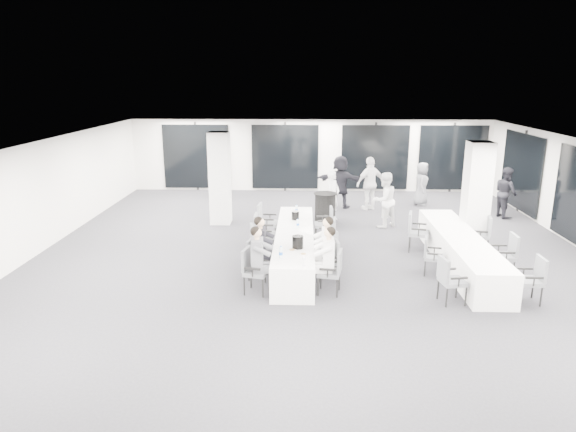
% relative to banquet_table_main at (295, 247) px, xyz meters
% --- Properties ---
extents(room, '(14.04, 16.04, 2.84)m').
position_rel_banquet_table_main_xyz_m(room, '(1.35, 1.32, 1.01)').
color(room, '#232328').
rests_on(room, ground).
extents(column_left, '(0.60, 0.60, 2.80)m').
position_rel_banquet_table_main_xyz_m(column_left, '(-2.34, 3.41, 1.02)').
color(column_left, silver).
rests_on(column_left, floor).
extents(column_right, '(0.60, 0.60, 2.80)m').
position_rel_banquet_table_main_xyz_m(column_right, '(4.66, 1.21, 1.02)').
color(column_right, silver).
rests_on(column_right, floor).
extents(banquet_table_main, '(0.90, 5.00, 0.75)m').
position_rel_banquet_table_main_xyz_m(banquet_table_main, '(0.00, 0.00, 0.00)').
color(banquet_table_main, white).
rests_on(banquet_table_main, floor).
extents(banquet_table_side, '(0.90, 5.00, 0.75)m').
position_rel_banquet_table_main_xyz_m(banquet_table_side, '(3.93, -0.19, 0.00)').
color(banquet_table_side, white).
rests_on(banquet_table_side, floor).
extents(cocktail_table, '(0.71, 0.71, 0.98)m').
position_rel_banquet_table_main_xyz_m(cocktail_table, '(0.86, 3.29, 0.12)').
color(cocktail_table, black).
rests_on(cocktail_table, floor).
extents(chair_main_left_near, '(0.58, 0.61, 0.95)m').
position_rel_banquet_table_main_xyz_m(chair_main_left_near, '(-0.83, -1.89, 0.17)').
color(chair_main_left_near, '#494C50').
rests_on(chair_main_left_near, floor).
extents(chair_main_left_second, '(0.55, 0.58, 0.91)m').
position_rel_banquet_table_main_xyz_m(chair_main_left_second, '(-0.83, -1.13, 0.14)').
color(chair_main_left_second, '#494C50').
rests_on(chair_main_left_second, floor).
extents(chair_main_left_mid, '(0.61, 0.65, 1.02)m').
position_rel_banquet_table_main_xyz_m(chair_main_left_mid, '(-0.84, -0.36, 0.21)').
color(chair_main_left_mid, '#494C50').
rests_on(chair_main_left_mid, floor).
extents(chair_main_left_fourth, '(0.53, 0.59, 1.04)m').
position_rel_banquet_table_main_xyz_m(chair_main_left_fourth, '(-0.84, 0.56, 0.22)').
color(chair_main_left_fourth, '#494C50').
rests_on(chair_main_left_fourth, floor).
extents(chair_main_left_far, '(0.56, 0.61, 1.03)m').
position_rel_banquet_table_main_xyz_m(chair_main_left_far, '(-0.84, 1.66, 0.21)').
color(chair_main_left_far, '#494C50').
rests_on(chair_main_left_far, floor).
extents(chair_main_right_near, '(0.54, 0.58, 0.93)m').
position_rel_banquet_table_main_xyz_m(chair_main_right_near, '(0.83, -1.90, 0.16)').
color(chair_main_right_near, '#494C50').
rests_on(chair_main_right_near, floor).
extents(chair_main_right_second, '(0.50, 0.54, 0.89)m').
position_rel_banquet_table_main_xyz_m(chair_main_right_second, '(0.83, -1.10, 0.13)').
color(chair_main_right_second, '#494C50').
rests_on(chair_main_right_second, floor).
extents(chair_main_right_mid, '(0.54, 0.57, 0.88)m').
position_rel_banquet_table_main_xyz_m(chair_main_right_mid, '(0.82, -0.26, 0.13)').
color(chair_main_right_mid, '#494C50').
rests_on(chair_main_right_mid, floor).
extents(chair_main_right_fourth, '(0.54, 0.59, 0.97)m').
position_rel_banquet_table_main_xyz_m(chair_main_right_fourth, '(0.83, 0.47, 0.18)').
color(chair_main_right_fourth, '#494C50').
rests_on(chair_main_right_fourth, floor).
extents(chair_main_right_far, '(0.49, 0.55, 0.94)m').
position_rel_banquet_table_main_xyz_m(chair_main_right_far, '(0.83, 1.71, 0.16)').
color(chair_main_right_far, '#494C50').
rests_on(chair_main_right_far, floor).
extents(chair_side_left_near, '(0.55, 0.59, 0.94)m').
position_rel_banquet_table_main_xyz_m(chair_side_left_near, '(3.10, -2.29, 0.16)').
color(chair_side_left_near, '#494C50').
rests_on(chair_side_left_near, floor).
extents(chair_side_left_mid, '(0.53, 0.55, 0.87)m').
position_rel_banquet_table_main_xyz_m(chair_side_left_mid, '(3.10, -0.74, 0.12)').
color(chair_side_left_mid, '#494C50').
rests_on(chair_side_left_mid, floor).
extents(chair_side_left_far, '(0.62, 0.64, 1.01)m').
position_rel_banquet_table_main_xyz_m(chair_side_left_far, '(3.09, 0.91, 0.20)').
color(chair_side_left_far, '#494C50').
rests_on(chair_side_left_far, floor).
extents(chair_side_right_near, '(0.48, 0.54, 0.95)m').
position_rel_banquet_table_main_xyz_m(chair_side_right_near, '(4.76, -2.21, 0.16)').
color(chair_side_right_near, '#494C50').
rests_on(chair_side_right_near, floor).
extents(chair_side_right_mid, '(0.51, 0.57, 0.99)m').
position_rel_banquet_table_main_xyz_m(chair_side_right_mid, '(4.76, -0.80, 0.19)').
color(chair_side_right_mid, '#494C50').
rests_on(chair_side_right_mid, floor).
extents(chair_side_right_far, '(0.58, 0.61, 0.98)m').
position_rel_banquet_table_main_xyz_m(chair_side_right_far, '(4.76, 0.79, 0.18)').
color(chair_side_right_far, '#494C50').
rests_on(chair_side_right_far, floor).
extents(seated_guest_a, '(0.50, 0.38, 1.44)m').
position_rel_banquet_table_main_xyz_m(seated_guest_a, '(-0.67, -1.92, 0.44)').
color(seated_guest_a, '#58595F').
rests_on(seated_guest_a, floor).
extents(seated_guest_b, '(0.50, 0.38, 1.44)m').
position_rel_banquet_table_main_xyz_m(seated_guest_b, '(-0.67, -1.15, 0.44)').
color(seated_guest_b, black).
rests_on(seated_guest_b, floor).
extents(seated_guest_c, '(0.50, 0.38, 1.44)m').
position_rel_banquet_table_main_xyz_m(seated_guest_c, '(0.67, -1.88, 0.44)').
color(seated_guest_c, silver).
rests_on(seated_guest_c, floor).
extents(seated_guest_d, '(0.50, 0.38, 1.44)m').
position_rel_banquet_table_main_xyz_m(seated_guest_d, '(0.67, -1.11, 0.44)').
color(seated_guest_d, silver).
rests_on(seated_guest_d, floor).
extents(standing_guest_a, '(0.80, 0.83, 1.78)m').
position_rel_banquet_table_main_xyz_m(standing_guest_a, '(1.11, 3.83, 0.52)').
color(standing_guest_a, silver).
rests_on(standing_guest_a, floor).
extents(standing_guest_b, '(1.06, 0.96, 1.88)m').
position_rel_banquet_table_main_xyz_m(standing_guest_b, '(2.61, 3.11, 0.57)').
color(standing_guest_b, silver).
rests_on(standing_guest_b, floor).
extents(standing_guest_d, '(1.38, 1.16, 2.04)m').
position_rel_banquet_table_main_xyz_m(standing_guest_d, '(2.45, 5.24, 0.65)').
color(standing_guest_d, silver).
rests_on(standing_guest_d, floor).
extents(standing_guest_e, '(0.69, 0.92, 1.71)m').
position_rel_banquet_table_main_xyz_m(standing_guest_e, '(4.33, 5.95, 0.48)').
color(standing_guest_e, '#58595F').
rests_on(standing_guest_e, floor).
extents(standing_guest_f, '(2.01, 1.19, 2.06)m').
position_rel_banquet_table_main_xyz_m(standing_guest_f, '(1.45, 5.47, 0.65)').
color(standing_guest_f, black).
rests_on(standing_guest_f, floor).
extents(standing_guest_g, '(0.78, 0.80, 1.71)m').
position_rel_banquet_table_main_xyz_m(standing_guest_g, '(-3.23, 6.96, 0.48)').
color(standing_guest_g, black).
rests_on(standing_guest_g, floor).
extents(standing_guest_h, '(0.71, 0.98, 1.84)m').
position_rel_banquet_table_main_xyz_m(standing_guest_h, '(6.66, 4.39, 0.55)').
color(standing_guest_h, black).
rests_on(standing_guest_h, floor).
extents(ice_bucket_near, '(0.25, 0.25, 0.28)m').
position_rel_banquet_table_main_xyz_m(ice_bucket_near, '(0.09, -1.21, 0.51)').
color(ice_bucket_near, black).
rests_on(ice_bucket_near, banquet_table_main).
extents(ice_bucket_far, '(0.20, 0.20, 0.23)m').
position_rel_banquet_table_main_xyz_m(ice_bucket_far, '(-0.00, 1.13, 0.49)').
color(ice_bucket_far, black).
rests_on(ice_bucket_far, banquet_table_main).
extents(water_bottle_a, '(0.08, 0.08, 0.24)m').
position_rel_banquet_table_main_xyz_m(water_bottle_a, '(-0.25, -1.85, 0.50)').
color(water_bottle_a, silver).
rests_on(water_bottle_a, banquet_table_main).
extents(water_bottle_b, '(0.06, 0.06, 0.20)m').
position_rel_banquet_table_main_xyz_m(water_bottle_b, '(0.07, 0.39, 0.48)').
color(water_bottle_b, silver).
rests_on(water_bottle_b, banquet_table_main).
extents(water_bottle_c, '(0.07, 0.07, 0.23)m').
position_rel_banquet_table_main_xyz_m(water_bottle_c, '(0.02, 1.77, 0.49)').
color(water_bottle_c, silver).
rests_on(water_bottle_c, banquet_table_main).
extents(plate_a, '(0.20, 0.20, 0.03)m').
position_rel_banquet_table_main_xyz_m(plate_a, '(-0.03, -1.37, 0.39)').
color(plate_a, white).
rests_on(plate_a, banquet_table_main).
extents(plate_b, '(0.19, 0.19, 0.03)m').
position_rel_banquet_table_main_xyz_m(plate_b, '(0.22, -1.62, 0.39)').
color(plate_b, white).
rests_on(plate_b, banquet_table_main).
extents(plate_c, '(0.21, 0.21, 0.03)m').
position_rel_banquet_table_main_xyz_m(plate_c, '(0.06, -0.48, 0.39)').
color(plate_c, white).
rests_on(plate_c, banquet_table_main).
extents(wine_glass, '(0.08, 0.08, 0.20)m').
position_rel_banquet_table_main_xyz_m(wine_glass, '(0.23, -2.30, 0.53)').
color(wine_glass, silver).
rests_on(wine_glass, banquet_table_main).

